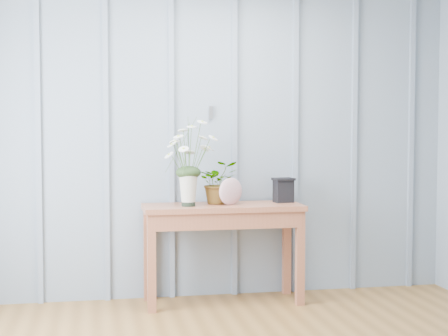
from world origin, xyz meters
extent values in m
cube|color=gray|center=(0.00, 2.25, 1.25)|extent=(4.00, 0.01, 2.50)
cube|color=#BABBBF|center=(0.06, 2.23, 1.45)|extent=(0.03, 0.01, 0.10)
cube|color=gray|center=(-1.25, 2.23, 1.25)|extent=(0.04, 0.03, 2.50)
cube|color=gray|center=(-0.75, 2.23, 1.25)|extent=(0.04, 0.03, 2.50)
cube|color=gray|center=(-0.25, 2.23, 1.25)|extent=(0.04, 0.03, 2.50)
cube|color=gray|center=(0.25, 2.23, 1.25)|extent=(0.04, 0.03, 2.50)
cube|color=gray|center=(0.75, 2.23, 1.25)|extent=(0.04, 0.03, 2.50)
cube|color=gray|center=(1.25, 2.23, 1.25)|extent=(0.04, 0.03, 2.50)
cube|color=gray|center=(1.75, 2.23, 1.25)|extent=(0.04, 0.03, 2.50)
cube|color=brown|center=(0.11, 1.99, 0.73)|extent=(1.20, 0.45, 0.04)
cube|color=brown|center=(0.11, 1.99, 0.65)|extent=(1.13, 0.42, 0.12)
cube|color=brown|center=(-0.45, 1.81, 0.35)|extent=(0.06, 0.06, 0.71)
cube|color=brown|center=(0.66, 1.81, 0.35)|extent=(0.06, 0.06, 0.71)
cube|color=brown|center=(-0.45, 2.17, 0.35)|extent=(0.06, 0.06, 0.71)
cube|color=brown|center=(0.66, 2.17, 0.35)|extent=(0.06, 0.06, 0.71)
cylinder|color=black|center=(-0.16, 1.94, 0.78)|extent=(0.10, 0.10, 0.07)
cone|color=beige|center=(-0.16, 1.94, 0.88)|extent=(0.17, 0.17, 0.24)
ellipsoid|color=#1C3216|center=(-0.16, 1.94, 1.00)|extent=(0.19, 0.16, 0.10)
imported|color=#1C3216|center=(0.09, 2.06, 0.91)|extent=(0.30, 0.26, 0.33)
ellipsoid|color=#944865|center=(0.16, 1.95, 0.85)|extent=(0.21, 0.13, 0.21)
cube|color=black|center=(0.60, 2.05, 0.84)|extent=(0.15, 0.12, 0.17)
cube|color=black|center=(0.60, 2.05, 0.93)|extent=(0.17, 0.14, 0.02)
camera|label=1|loc=(-0.86, -3.06, 1.34)|focal=55.00mm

